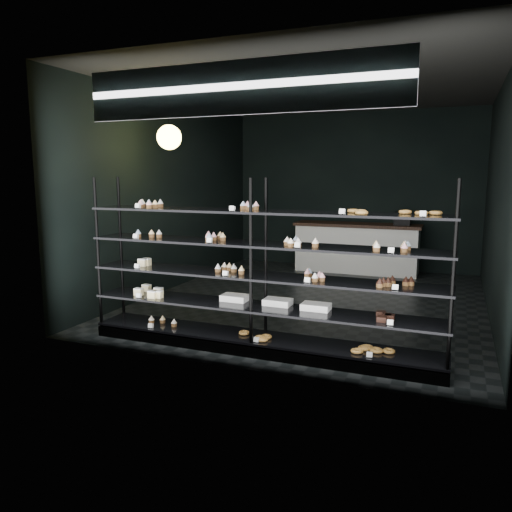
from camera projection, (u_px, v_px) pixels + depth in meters
name	position (u px, v px, depth m)	size (l,w,h in m)	color
room	(315.00, 197.00, 7.57)	(5.01, 6.01, 3.20)	black
display_shelf	(257.00, 296.00, 5.47)	(4.00, 0.50, 1.91)	black
signage	(236.00, 88.00, 4.70)	(3.30, 0.05, 0.50)	#0C183C
pendant_lamp	(169.00, 137.00, 6.89)	(0.34, 0.34, 0.90)	black
service_counter	(357.00, 247.00, 9.96)	(2.47, 0.65, 1.23)	silver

